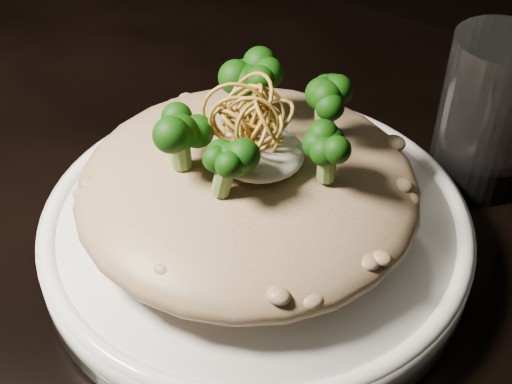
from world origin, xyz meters
TOP-DOWN VIEW (x-y plane):
  - table at (0.00, 0.00)m, footprint 1.10×0.80m
  - plate at (-0.02, 0.01)m, footprint 0.31×0.31m
  - risotto at (-0.03, 0.01)m, footprint 0.24×0.24m
  - broccoli at (-0.02, 0.02)m, footprint 0.13×0.13m
  - cheese at (-0.02, 0.01)m, footprint 0.06×0.06m
  - shallots at (-0.02, 0.02)m, footprint 0.06×0.06m
  - drinking_glass at (0.08, 0.18)m, footprint 0.09×0.09m

SIDE VIEW (x-z plane):
  - table at x=0.00m, z-range 0.29..1.04m
  - plate at x=-0.02m, z-range 0.75..0.78m
  - risotto at x=-0.03m, z-range 0.78..0.83m
  - drinking_glass at x=0.08m, z-range 0.75..0.88m
  - cheese at x=-0.02m, z-range 0.83..0.85m
  - broccoli at x=-0.02m, z-range 0.83..0.88m
  - shallots at x=-0.02m, z-range 0.85..0.89m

